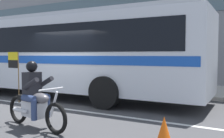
% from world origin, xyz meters
% --- Properties ---
extents(ground_plane, '(60.00, 60.00, 0.00)m').
position_xyz_m(ground_plane, '(0.00, 0.00, 0.00)').
color(ground_plane, '#3D3D3F').
extents(sidewalk_curb, '(28.00, 3.80, 0.15)m').
position_xyz_m(sidewalk_curb, '(0.00, 5.10, 0.07)').
color(sidewalk_curb, '#B7B2A8').
rests_on(sidewalk_curb, ground_plane).
extents(lane_center_stripe, '(26.60, 0.14, 0.01)m').
position_xyz_m(lane_center_stripe, '(0.00, -0.60, 0.00)').
color(lane_center_stripe, silver).
rests_on(lane_center_stripe, ground_plane).
extents(transit_bus, '(13.35, 2.90, 3.22)m').
position_xyz_m(transit_bus, '(-2.03, 1.19, 1.88)').
color(transit_bus, silver).
rests_on(transit_bus, ground_plane).
extents(motorcycle_with_rider, '(2.18, 0.69, 1.78)m').
position_xyz_m(motorcycle_with_rider, '(1.33, -2.59, 0.67)').
color(motorcycle_with_rider, black).
rests_on(motorcycle_with_rider, ground_plane).
extents(traffic_cone, '(0.36, 0.36, 0.55)m').
position_xyz_m(traffic_cone, '(4.31, -2.19, 0.26)').
color(traffic_cone, '#EA590F').
rests_on(traffic_cone, ground_plane).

